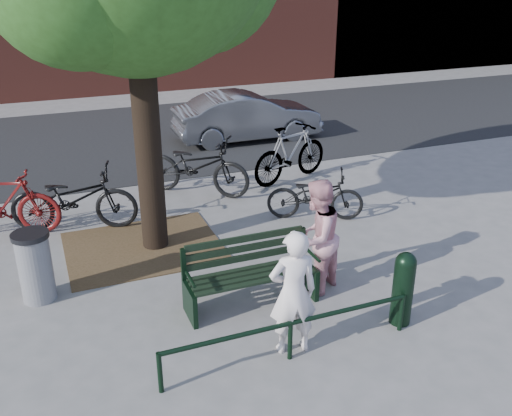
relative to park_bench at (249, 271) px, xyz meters
name	(u,v)px	position (x,y,z in m)	size (l,w,h in m)	color
ground	(252,305)	(0.00, -0.08, -0.48)	(90.00, 90.00, 0.00)	gray
dirt_pit	(144,247)	(-1.00, 2.12, -0.47)	(2.40, 2.00, 0.02)	brown
road	(133,138)	(0.00, 8.42, -0.47)	(40.00, 7.00, 0.01)	black
park_bench	(249,271)	(0.00, 0.00, 0.00)	(1.74, 0.54, 0.97)	black
guard_railing	(290,329)	(0.00, -1.28, -0.08)	(3.06, 0.06, 0.51)	black
person_left	(293,293)	(0.09, -1.13, 0.29)	(0.56, 0.37, 1.54)	white
person_right	(316,237)	(0.95, -0.04, 0.33)	(0.79, 0.61, 1.62)	pink
bollard	(403,286)	(1.60, -1.13, 0.05)	(0.26, 0.26, 0.98)	black
litter_bin	(35,266)	(-2.60, 1.14, 0.02)	(0.48, 0.48, 0.99)	gray
bicycle_a	(74,199)	(-1.90, 3.25, 0.07)	(0.73, 2.10, 1.11)	black
bicycle_b	(2,203)	(-3.02, 3.46, 0.08)	(0.53, 1.86, 1.12)	#560D0C
bicycle_c	(196,166)	(0.46, 4.05, 0.09)	(0.76, 2.18, 1.15)	black
bicycle_d	(291,153)	(2.49, 4.06, 0.11)	(0.56, 1.97, 1.19)	gray
bicycle_e	(315,195)	(2.06, 2.12, -0.03)	(0.59, 1.69, 0.89)	black
parked_car	(247,116)	(2.72, 7.18, 0.13)	(1.30, 3.72, 1.22)	slate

